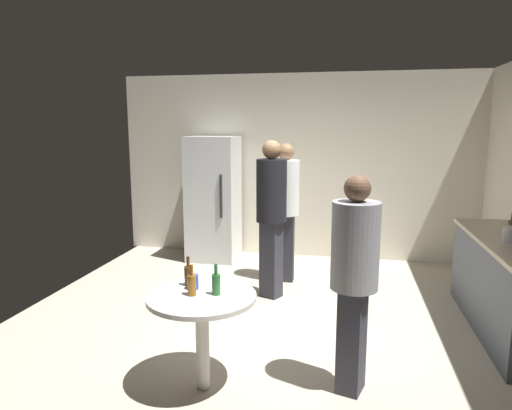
# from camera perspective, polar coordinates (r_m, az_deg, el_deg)

# --- Properties ---
(ground_plane) EXTENTS (5.20, 5.20, 0.10)m
(ground_plane) POSITION_cam_1_polar(r_m,az_deg,el_deg) (4.64, 1.14, -15.58)
(ground_plane) COLOR #B2A893
(wall_back) EXTENTS (5.32, 0.06, 2.70)m
(wall_back) POSITION_cam_1_polar(r_m,az_deg,el_deg) (6.82, 5.11, 4.80)
(wall_back) COLOR silver
(wall_back) RESTS_ON ground_plane
(refrigerator) EXTENTS (0.70, 0.68, 1.80)m
(refrigerator) POSITION_cam_1_polar(r_m,az_deg,el_deg) (6.69, -5.34, 0.81)
(refrigerator) COLOR silver
(refrigerator) RESTS_ON ground_plane
(kitchen_counter) EXTENTS (0.64, 2.01, 0.90)m
(kitchen_counter) POSITION_cam_1_polar(r_m,az_deg,el_deg) (4.97, 29.18, -8.88)
(kitchen_counter) COLOR #4C515B
(kitchen_counter) RESTS_ON ground_plane
(beer_bottle_on_counter) EXTENTS (0.06, 0.06, 0.23)m
(beer_bottle_on_counter) POSITION_cam_1_polar(r_m,az_deg,el_deg) (5.02, 29.31, -2.45)
(beer_bottle_on_counter) COLOR #593314
(beer_bottle_on_counter) RESTS_ON kitchen_counter
(foreground_table) EXTENTS (0.80, 0.80, 0.73)m
(foreground_table) POSITION_cam_1_polar(r_m,az_deg,el_deg) (3.43, -6.78, -12.68)
(foreground_table) COLOR beige
(foreground_table) RESTS_ON ground_plane
(beer_bottle_amber) EXTENTS (0.06, 0.06, 0.23)m
(beer_bottle_amber) POSITION_cam_1_polar(r_m,az_deg,el_deg) (3.36, -8.03, -9.78)
(beer_bottle_amber) COLOR #8C5919
(beer_bottle_amber) RESTS_ON foreground_table
(beer_bottle_brown) EXTENTS (0.06, 0.06, 0.23)m
(beer_bottle_brown) POSITION_cam_1_polar(r_m,az_deg,el_deg) (3.56, -8.45, -8.64)
(beer_bottle_brown) COLOR #593314
(beer_bottle_brown) RESTS_ON foreground_table
(beer_bottle_green) EXTENTS (0.06, 0.06, 0.23)m
(beer_bottle_green) POSITION_cam_1_polar(r_m,az_deg,el_deg) (3.35, -5.01, -9.75)
(beer_bottle_green) COLOR #26662D
(beer_bottle_green) RESTS_ON foreground_table
(plastic_cup_blue) EXTENTS (0.08, 0.08, 0.11)m
(plastic_cup_blue) POSITION_cam_1_polar(r_m,az_deg,el_deg) (3.49, -7.85, -9.52)
(plastic_cup_blue) COLOR blue
(plastic_cup_blue) RESTS_ON foreground_table
(person_in_black_shirt) EXTENTS (0.46, 0.46, 1.79)m
(person_in_black_shirt) POSITION_cam_1_polar(r_m,az_deg,el_deg) (5.10, 1.94, -0.18)
(person_in_black_shirt) COLOR #2D2D38
(person_in_black_shirt) RESTS_ON ground_plane
(person_in_white_shirt) EXTENTS (0.34, 0.34, 1.74)m
(person_in_white_shirt) POSITION_cam_1_polar(r_m,az_deg,el_deg) (5.67, 3.71, 0.43)
(person_in_white_shirt) COLOR #2D2D38
(person_in_white_shirt) RESTS_ON ground_plane
(person_in_gray_shirt) EXTENTS (0.42, 0.42, 1.61)m
(person_in_gray_shirt) POSITION_cam_1_polar(r_m,az_deg,el_deg) (3.35, 12.20, -7.78)
(person_in_gray_shirt) COLOR #2D2D38
(person_in_gray_shirt) RESTS_ON ground_plane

